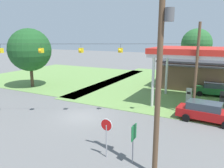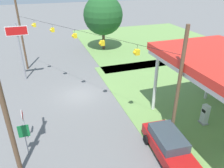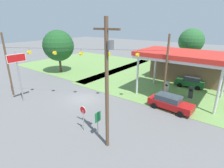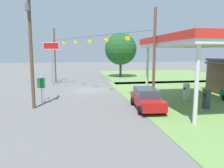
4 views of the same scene
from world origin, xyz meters
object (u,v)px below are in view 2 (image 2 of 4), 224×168
stop_sign_roadside (23,118)px  utility_pole_main (0,93)px  stop_sign_overhead (19,41)px  car_at_pumps_front (169,145)px  fuel_pump_near (205,115)px  route_sign (24,134)px  tree_west_verge (103,15)px

stop_sign_roadside → utility_pole_main: (3.16, -0.35, 3.78)m
stop_sign_overhead → car_at_pumps_front: bearing=30.2°
fuel_pump_near → route_sign: size_ratio=0.72×
fuel_pump_near → tree_west_verge: tree_west_verge is taller
route_sign → utility_pole_main: bearing=-17.5°
route_sign → tree_west_verge: bearing=150.5°
stop_sign_roadside → stop_sign_overhead: (-10.88, -0.19, 2.75)m
fuel_pump_near → utility_pole_main: bearing=-88.3°
utility_pole_main → tree_west_verge: 25.08m
stop_sign_overhead → tree_west_verge: (-7.95, 11.90, 0.79)m
stop_sign_overhead → route_sign: size_ratio=2.68×
stop_sign_overhead → utility_pole_main: bearing=-0.7°
car_at_pumps_front → tree_west_verge: size_ratio=0.62×
fuel_pump_near → route_sign: route_sign is taller
car_at_pumps_front → route_sign: (-3.21, -8.89, 0.82)m
stop_sign_roadside → route_sign: stop_sign_roadside is taller
fuel_pump_near → stop_sign_overhead: stop_sign_overhead is taller
car_at_pumps_front → stop_sign_roadside: stop_sign_roadside is taller
car_at_pumps_front → stop_sign_roadside: (-4.91, -9.00, 0.92)m
fuel_pump_near → tree_west_verge: bearing=-174.7°
fuel_pump_near → stop_sign_overhead: bearing=-134.5°
fuel_pump_near → stop_sign_roadside: stop_sign_roadside is taller
car_at_pumps_front → utility_pole_main: 10.61m
fuel_pump_near → tree_west_verge: 22.14m
stop_sign_roadside → utility_pole_main: utility_pole_main is taller
route_sign → stop_sign_roadside: bearing=-176.4°
fuel_pump_near → car_at_pumps_front: fuel_pump_near is taller
fuel_pump_near → stop_sign_overhead: (-13.63, -13.89, 3.74)m
utility_pole_main → tree_west_verge: bearing=151.2°
fuel_pump_near → car_at_pumps_front: (2.16, -4.71, 0.07)m
route_sign → tree_west_verge: tree_west_verge is taller
car_at_pumps_front → route_sign: 9.49m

